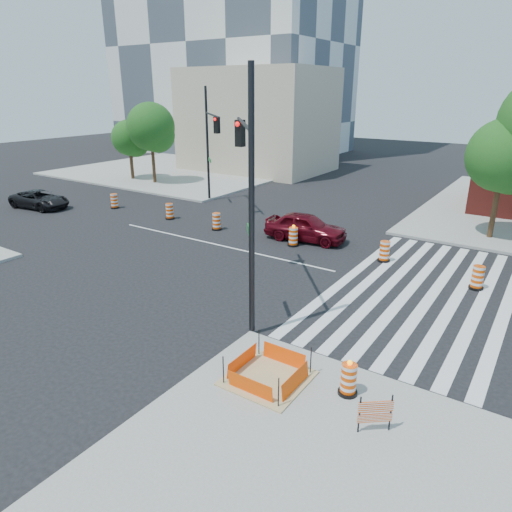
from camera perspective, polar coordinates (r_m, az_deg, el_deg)
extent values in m
plane|color=black|center=(24.98, -4.87, 1.42)|extent=(120.00, 120.00, 0.00)
cube|color=gray|center=(49.69, -8.28, 10.76)|extent=(22.00, 22.00, 0.15)
cube|color=silver|center=(21.26, 11.83, -2.35)|extent=(0.45, 13.50, 0.01)
cube|color=silver|center=(20.98, 14.10, -2.85)|extent=(0.45, 13.50, 0.01)
cube|color=silver|center=(20.73, 16.42, -3.36)|extent=(0.45, 13.50, 0.01)
cube|color=silver|center=(20.52, 18.80, -3.88)|extent=(0.45, 13.50, 0.01)
cube|color=silver|center=(20.35, 21.23, -4.40)|extent=(0.45, 13.50, 0.01)
cube|color=silver|center=(20.21, 23.70, -4.92)|extent=(0.45, 13.50, 0.01)
cube|color=silver|center=(20.11, 26.20, -5.44)|extent=(0.45, 13.50, 0.01)
cube|color=silver|center=(20.06, 28.72, -5.95)|extent=(0.45, 13.50, 0.01)
cube|color=silver|center=(24.97, -4.87, 1.43)|extent=(14.00, 0.12, 0.01)
cube|color=tan|center=(13.56, 1.47, -15.01)|extent=(2.20, 2.20, 0.05)
cube|color=#FF4905|center=(12.80, -0.77, -16.02)|extent=(1.44, 0.02, 0.55)
cube|color=#FF4905|center=(14.06, 3.50, -12.40)|extent=(1.44, 0.02, 0.55)
cube|color=#FF4905|center=(13.83, -1.74, -12.97)|extent=(0.02, 1.44, 0.55)
cube|color=#FF4905|center=(13.04, 4.94, -15.33)|extent=(0.02, 1.44, 0.55)
cylinder|color=black|center=(13.14, -4.10, -14.08)|extent=(0.04, 0.04, 0.90)
cylinder|color=black|center=(12.31, 2.83, -16.73)|extent=(0.04, 0.04, 0.90)
cylinder|color=black|center=(14.37, 0.37, -10.76)|extent=(0.04, 0.04, 0.90)
cylinder|color=black|center=(13.61, 6.86, -12.85)|extent=(0.04, 0.04, 0.90)
cube|color=tan|center=(48.62, 0.22, 16.60)|extent=(14.00, 10.00, 10.00)
imported|color=#4F0611|center=(25.56, 6.22, 3.63)|extent=(4.74, 2.35, 1.55)
imported|color=black|center=(36.11, -25.44, 6.42)|extent=(4.70, 2.59, 1.25)
cylinder|color=black|center=(14.36, -0.56, 5.89)|extent=(0.19, 0.19, 8.59)
cylinder|color=black|center=(17.17, -1.54, 16.21)|extent=(4.18, 5.07, 0.13)
cube|color=black|center=(19.46, -2.00, 15.08)|extent=(0.34, 0.30, 1.07)
sphere|color=#FF0C0C|center=(19.28, -2.34, 16.15)|extent=(0.19, 0.19, 0.19)
cube|color=#0C591E|center=(15.68, -0.88, 3.04)|extent=(0.85, 1.02, 0.27)
cylinder|color=black|center=(34.63, -6.09, 13.72)|extent=(0.18, 0.18, 8.07)
cylinder|color=black|center=(31.46, -5.52, 17.16)|extent=(4.49, 4.23, 0.12)
cube|color=black|center=(29.40, -4.92, 15.99)|extent=(0.32, 0.28, 1.01)
sphere|color=#FF0C0C|center=(29.23, -5.17, 16.65)|extent=(0.18, 0.18, 0.18)
cube|color=#0C591E|center=(33.76, -5.81, 11.84)|extent=(0.91, 0.86, 0.25)
cylinder|color=black|center=(13.23, 11.36, -16.35)|extent=(0.54, 0.54, 0.09)
cylinder|color=#E64704|center=(12.97, 11.50, -14.75)|extent=(0.43, 0.43, 0.85)
sphere|color=#FF990C|center=(12.70, 11.65, -12.93)|extent=(0.14, 0.14, 0.14)
cube|color=#E64704|center=(11.79, 14.75, -17.76)|extent=(0.70, 0.58, 0.28)
cube|color=#E64704|center=(11.99, 14.61, -18.99)|extent=(0.70, 0.58, 0.22)
cylinder|color=black|center=(11.80, 12.80, -18.78)|extent=(0.04, 0.04, 1.02)
cylinder|color=black|center=(12.04, 16.48, -18.28)|extent=(0.04, 0.04, 1.02)
cylinder|color=#382314|center=(44.47, -15.31, 11.31)|extent=(0.30, 0.30, 3.42)
sphere|color=#164915|center=(44.22, -15.57, 14.04)|extent=(3.20, 3.20, 3.20)
sphere|color=#164915|center=(44.10, -14.80, 13.39)|extent=(2.35, 2.35, 2.35)
sphere|color=#164915|center=(44.41, -16.04, 13.60)|extent=(2.13, 2.13, 2.13)
cylinder|color=#382314|center=(42.08, -12.73, 11.74)|extent=(0.29, 0.29, 4.40)
sphere|color=#164915|center=(41.79, -13.02, 15.47)|extent=(4.12, 4.12, 4.12)
sphere|color=#164915|center=(41.71, -12.23, 14.57)|extent=(3.02, 3.02, 3.02)
sphere|color=#164915|center=(41.96, -13.51, 14.88)|extent=(2.75, 2.75, 2.75)
cylinder|color=#382314|center=(28.47, 27.75, 5.84)|extent=(0.29, 0.29, 4.16)
sphere|color=#164915|center=(28.04, 28.62, 10.98)|extent=(3.90, 3.90, 3.90)
sphere|color=#164915|center=(28.36, 29.37, 9.58)|extent=(2.86, 2.86, 2.86)
sphere|color=#164915|center=(27.95, 27.70, 10.29)|extent=(2.60, 2.60, 2.60)
cylinder|color=black|center=(34.23, -17.21, 5.82)|extent=(0.60, 0.60, 0.10)
cylinder|color=#E64704|center=(34.11, -17.30, 6.63)|extent=(0.48, 0.48, 0.95)
cylinder|color=black|center=(30.44, -10.69, 4.67)|extent=(0.60, 0.60, 0.10)
cylinder|color=#E64704|center=(30.31, -10.75, 5.58)|extent=(0.48, 0.48, 0.95)
cylinder|color=black|center=(27.67, -4.92, 3.39)|extent=(0.60, 0.60, 0.10)
cylinder|color=#E64704|center=(27.53, -4.95, 4.39)|extent=(0.48, 0.48, 0.95)
cylinder|color=black|center=(24.79, 4.65, 1.40)|extent=(0.60, 0.60, 0.10)
cylinder|color=#E64704|center=(24.64, 4.69, 2.50)|extent=(0.48, 0.48, 0.95)
sphere|color=#FF990C|center=(24.48, 4.72, 3.73)|extent=(0.16, 0.16, 0.16)
cylinder|color=black|center=(23.34, 15.66, -0.51)|extent=(0.60, 0.60, 0.10)
cylinder|color=#E64704|center=(23.18, 15.77, 0.64)|extent=(0.48, 0.48, 0.95)
cylinder|color=black|center=(21.55, 25.77, -3.58)|extent=(0.60, 0.60, 0.10)
cylinder|color=#E64704|center=(21.38, 25.97, -2.35)|extent=(0.48, 0.48, 0.95)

